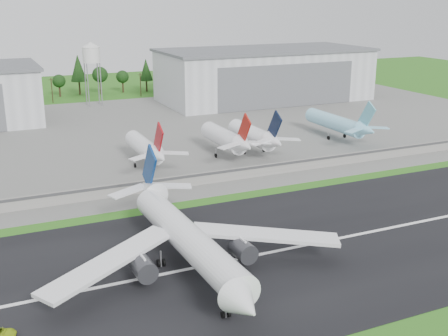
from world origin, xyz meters
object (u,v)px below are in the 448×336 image
main_airliner (189,247)px  parked_jet_red_a (147,149)px  parked_jet_skyblue (340,124)px  parked_jet_red_b (228,139)px  parked_jet_navy (256,136)px

main_airliner → parked_jet_red_a: bearing=-102.1°
parked_jet_skyblue → parked_jet_red_b: bearing=-173.9°
parked_jet_red_b → parked_jet_navy: (10.20, 0.00, 0.01)m
main_airliner → parked_jet_red_b: main_airliner is taller
parked_jet_red_a → parked_jet_skyblue: bearing=4.0°
main_airliner → parked_jet_red_b: bearing=-121.7°
main_airliner → parked_jet_navy: bearing=-127.8°
main_airliner → parked_jet_red_b: 77.35m
parked_jet_navy → parked_jet_skyblue: parked_jet_navy is taller
parked_jet_red_b → parked_jet_skyblue: 46.45m
parked_jet_navy → main_airliner: bearing=-126.1°
parked_jet_red_a → parked_jet_skyblue: parked_jet_skyblue is taller
parked_jet_skyblue → main_airliner: bearing=-139.7°
parked_jet_navy → parked_jet_skyblue: size_ratio=0.84×
parked_jet_red_a → parked_jet_red_b: (26.39, 0.04, 0.24)m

